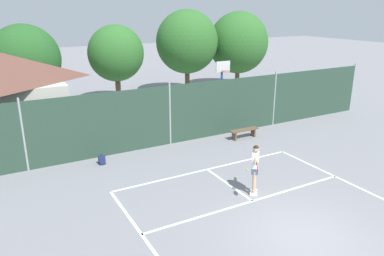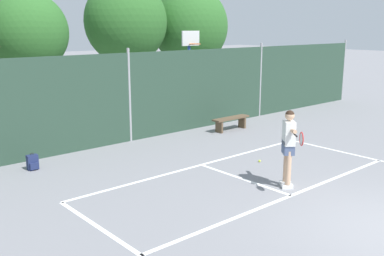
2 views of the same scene
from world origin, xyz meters
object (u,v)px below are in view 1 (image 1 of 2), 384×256
Objects in this scene: backpack_navy at (102,160)px; tennis_player at (255,165)px; courtside_bench at (244,131)px; basketball_hoop at (222,83)px; tennis_ball at (248,170)px.

tennis_player is at bearing -52.51° from backpack_navy.
backpack_navy is 0.29× the size of courtside_bench.
tennis_player is at bearing -115.63° from basketball_hoop.
tennis_player is 4.01× the size of backpack_navy.
basketball_hoop is at bearing 64.37° from tennis_player.
basketball_hoop is at bearing 18.82° from backpack_navy.
basketball_hoop is 3.54m from courtside_bench.
courtside_bench is (-0.53, -2.91, -1.95)m from basketball_hoop.
backpack_navy reaches higher than tennis_ball.
tennis_player is 6.69m from backpack_navy.
basketball_hoop is 7.16m from tennis_ball.
tennis_player is 2.29m from tennis_ball.
backpack_navy is 7.31m from courtside_bench.
basketball_hoop reaches higher than tennis_ball.
courtside_bench reaches higher than backpack_navy.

